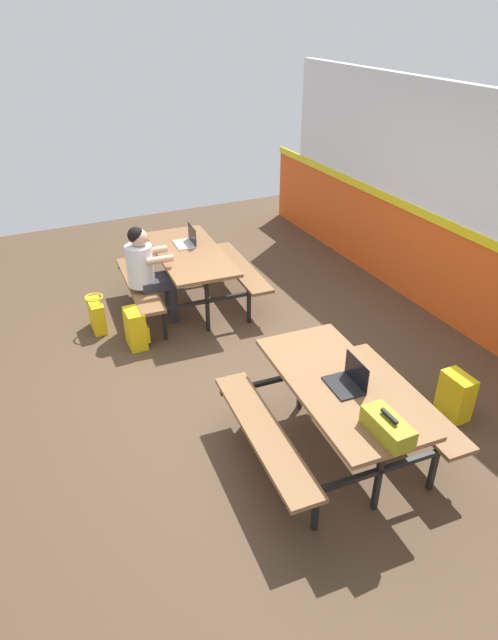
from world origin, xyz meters
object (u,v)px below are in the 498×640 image
object	(u,v)px
picnic_table_right	(338,399)
satchel_spare	(456,396)
student_nearer	(147,268)
laptop_silver	(187,241)
laptop_dark	(348,381)
tote_bag_bright	(97,315)
picnic_table_left	(190,265)
backpack_dark	(136,329)
toolbox_grey	(388,427)

from	to	relation	value
picnic_table_right	satchel_spare	distance (m)	1.32
student_nearer	laptop_silver	xyz separation A→B (m)	(-0.39, 0.62, 0.08)
laptop_dark	tote_bag_bright	xyz separation A→B (m)	(-2.94, -1.40, -0.59)
picnic_table_left	picnic_table_right	xyz separation A→B (m)	(2.93, 0.18, 0.00)
backpack_dark	laptop_silver	bearing A→B (deg)	131.55
laptop_dark	toolbox_grey	world-z (taller)	laptop_dark
picnic_table_right	backpack_dark	bearing A→B (deg)	-155.95
laptop_silver	laptop_dark	xyz separation A→B (m)	(3.22, 0.16, 0.00)
picnic_table_left	satchel_spare	xyz separation A→B (m)	(2.99, 1.45, -0.36)
student_nearer	laptop_dark	size ratio (longest dim) A/B	3.62
picnic_table_left	toolbox_grey	world-z (taller)	toolbox_grey
picnic_table_left	picnic_table_right	size ratio (longest dim) A/B	1.00
picnic_table_right	student_nearer	xyz separation A→B (m)	(-2.77, -0.75, 0.14)
backpack_dark	satchel_spare	size ratio (longest dim) A/B	1.00
picnic_table_left	laptop_dark	bearing A→B (deg)	4.03
backpack_dark	tote_bag_bright	xyz separation A→B (m)	(-0.54, -0.32, -0.02)
backpack_dark	picnic_table_left	bearing A→B (deg)	124.18
student_nearer	satchel_spare	size ratio (longest dim) A/B	2.74
satchel_spare	student_nearer	bearing A→B (deg)	-144.52
picnic_table_right	laptop_dark	bearing A→B (deg)	28.17
toolbox_grey	satchel_spare	distance (m)	1.56
laptop_dark	backpack_dark	xyz separation A→B (m)	(-2.41, -1.08, -0.57)
satchel_spare	laptop_dark	bearing A→B (deg)	-89.95
laptop_silver	tote_bag_bright	xyz separation A→B (m)	(0.28, -1.24, -0.59)
laptop_dark	picnic_table_left	bearing A→B (deg)	-175.97
picnic_table_right	toolbox_grey	bearing A→B (deg)	-3.71
picnic_table_right	toolbox_grey	world-z (taller)	toolbox_grey
student_nearer	laptop_silver	size ratio (longest dim) A/B	3.62
laptop_dark	tote_bag_bright	distance (m)	3.31
student_nearer	toolbox_grey	xyz separation A→B (m)	(3.42, 0.70, 0.10)
laptop_dark	backpack_dark	size ratio (longest dim) A/B	0.76
tote_bag_bright	satchel_spare	size ratio (longest dim) A/B	0.98
student_nearer	backpack_dark	bearing A→B (deg)	-34.95
laptop_silver	backpack_dark	size ratio (longest dim) A/B	0.76
picnic_table_left	student_nearer	xyz separation A→B (m)	(0.16, -0.57, 0.14)
student_nearer	backpack_dark	world-z (taller)	student_nearer
laptop_dark	backpack_dark	bearing A→B (deg)	-155.84
picnic_table_left	backpack_dark	xyz separation A→B (m)	(0.59, -0.87, -0.36)
laptop_dark	tote_bag_bright	size ratio (longest dim) A/B	0.78
backpack_dark	satchel_spare	xyz separation A→B (m)	(2.41, 2.32, 0.00)
student_nearer	toolbox_grey	size ratio (longest dim) A/B	3.02
laptop_silver	toolbox_grey	distance (m)	3.80
picnic_table_right	student_nearer	bearing A→B (deg)	-164.94
toolbox_grey	satchel_spare	xyz separation A→B (m)	(-0.58, 1.32, -0.60)
toolbox_grey	satchel_spare	size ratio (longest dim) A/B	0.91
tote_bag_bright	laptop_silver	bearing A→B (deg)	102.74
laptop_silver	backpack_dark	world-z (taller)	laptop_silver
backpack_dark	tote_bag_bright	size ratio (longest dim) A/B	1.02
picnic_table_left	satchel_spare	distance (m)	3.35
laptop_silver	toolbox_grey	size ratio (longest dim) A/B	0.83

